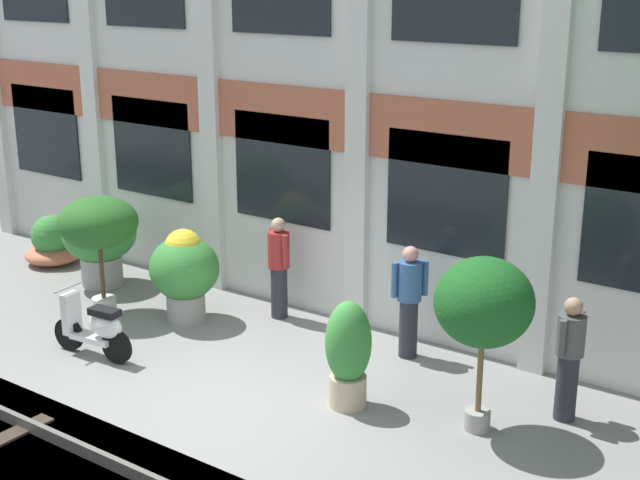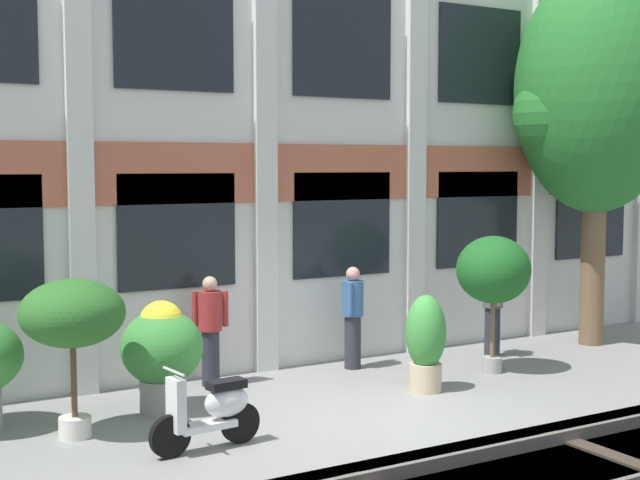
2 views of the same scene
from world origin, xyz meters
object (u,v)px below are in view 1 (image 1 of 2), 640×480
at_px(resident_by_doorway, 569,355).
at_px(resident_watching_tracks, 279,265).
at_px(resident_near_plants, 409,298).
at_px(potted_plant_low_pan, 484,304).
at_px(potted_plant_tall_urn, 98,225).
at_px(potted_plant_ribbed_drum, 100,239).
at_px(potted_plant_stone_basin, 184,269).
at_px(potted_plant_wide_bowl, 53,244).
at_px(scooter_second_parked, 95,328).
at_px(potted_plant_glazed_jar, 348,352).

distance_m(resident_by_doorway, resident_watching_tracks, 4.89).
height_order(resident_watching_tracks, resident_near_plants, resident_near_plants).
height_order(potted_plant_low_pan, resident_by_doorway, potted_plant_low_pan).
bearing_deg(potted_plant_tall_urn, potted_plant_ribbed_drum, 139.79).
relative_size(resident_by_doorway, resident_watching_tracks, 0.97).
height_order(potted_plant_ribbed_drum, potted_plant_stone_basin, potted_plant_stone_basin).
relative_size(potted_plant_wide_bowl, scooter_second_parked, 0.74).
height_order(potted_plant_tall_urn, resident_watching_tracks, potted_plant_tall_urn).
relative_size(potted_plant_low_pan, potted_plant_stone_basin, 1.45).
bearing_deg(potted_plant_low_pan, potted_plant_stone_basin, 174.49).
relative_size(potted_plant_ribbed_drum, resident_watching_tracks, 0.86).
bearing_deg(potted_plant_low_pan, potted_plant_glazed_jar, -166.18).
distance_m(potted_plant_glazed_jar, resident_watching_tracks, 3.12).
bearing_deg(potted_plant_ribbed_drum, resident_near_plants, 4.84).
bearing_deg(potted_plant_tall_urn, potted_plant_low_pan, 0.17).
bearing_deg(potted_plant_wide_bowl, potted_plant_glazed_jar, -11.26).
bearing_deg(scooter_second_parked, resident_near_plants, -149.61).
bearing_deg(potted_plant_wide_bowl, potted_plant_tall_urn, -23.05).
height_order(potted_plant_tall_urn, potted_plant_low_pan, potted_plant_low_pan).
relative_size(potted_plant_glazed_jar, resident_watching_tracks, 0.86).
bearing_deg(scooter_second_parked, potted_plant_tall_urn, -50.60).
bearing_deg(potted_plant_low_pan, potted_plant_ribbed_drum, 173.60).
height_order(potted_plant_ribbed_drum, resident_by_doorway, resident_by_doorway).
height_order(potted_plant_ribbed_drum, resident_near_plants, resident_near_plants).
bearing_deg(resident_by_doorway, potted_plant_glazed_jar, -143.61).
height_order(potted_plant_low_pan, potted_plant_stone_basin, potted_plant_low_pan).
bearing_deg(resident_watching_tracks, resident_near_plants, 112.44).
relative_size(scooter_second_parked, resident_by_doorway, 0.88).
bearing_deg(potted_plant_glazed_jar, resident_near_plants, 94.50).
xyz_separation_m(potted_plant_low_pan, potted_plant_stone_basin, (-5.20, 0.50, -0.75)).
distance_m(potted_plant_tall_urn, resident_watching_tracks, 2.86).
bearing_deg(scooter_second_parked, potted_plant_glazed_jar, -172.58).
bearing_deg(resident_by_doorway, potted_plant_stone_basin, -168.25).
bearing_deg(scooter_second_parked, potted_plant_ribbed_drum, -48.52).
xyz_separation_m(resident_by_doorway, resident_watching_tracks, (-4.85, 0.60, 0.03)).
relative_size(potted_plant_low_pan, resident_by_doorway, 1.36).
bearing_deg(potted_plant_stone_basin, potted_plant_tall_urn, -157.97).
relative_size(potted_plant_tall_urn, resident_by_doorway, 1.21).
bearing_deg(potted_plant_wide_bowl, potted_plant_stone_basin, -8.85).
xyz_separation_m(potted_plant_low_pan, potted_plant_wide_bowl, (-9.16, 1.12, -1.22)).
xyz_separation_m(potted_plant_low_pan, resident_by_doorway, (0.75, 0.85, -0.75)).
bearing_deg(resident_near_plants, resident_watching_tracks, -138.91).
bearing_deg(potted_plant_ribbed_drum, potted_plant_wide_bowl, 170.54).
relative_size(potted_plant_tall_urn, potted_plant_wide_bowl, 1.84).
distance_m(scooter_second_parked, resident_by_doorway, 6.38).
height_order(potted_plant_low_pan, scooter_second_parked, potted_plant_low_pan).
relative_size(potted_plant_tall_urn, potted_plant_ribbed_drum, 1.36).
bearing_deg(potted_plant_glazed_jar, potted_plant_ribbed_drum, 168.24).
xyz_separation_m(potted_plant_ribbed_drum, scooter_second_parked, (2.24, -2.08, -0.38)).
relative_size(potted_plant_wide_bowl, resident_near_plants, 0.63).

